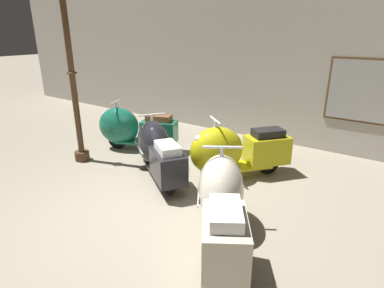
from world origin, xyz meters
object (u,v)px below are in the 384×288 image
(scooter_1, at_px, (157,150))
(scooter_3, at_px, (222,203))
(lamppost, at_px, (71,63))
(scooter_2, at_px, (232,151))
(scooter_0, at_px, (131,128))

(scooter_1, distance_m, scooter_3, 2.05)
(lamppost, bearing_deg, scooter_3, -9.88)
(lamppost, bearing_deg, scooter_2, 19.51)
(scooter_2, xyz_separation_m, lamppost, (-2.80, -0.99, 1.38))
(scooter_0, xyz_separation_m, scooter_3, (3.14, -1.61, 0.03))
(scooter_1, height_order, scooter_3, scooter_3)
(scooter_1, relative_size, scooter_2, 1.01)
(scooter_0, distance_m, scooter_3, 3.53)
(scooter_2, height_order, scooter_3, scooter_3)
(scooter_0, height_order, scooter_1, scooter_1)
(scooter_2, bearing_deg, lamppost, -31.15)
(scooter_0, height_order, lamppost, lamppost)
(scooter_0, bearing_deg, scooter_3, 130.16)
(scooter_1, relative_size, lamppost, 0.52)
(scooter_2, bearing_deg, scooter_0, -50.87)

